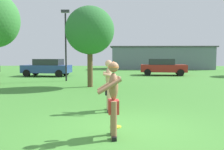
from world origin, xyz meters
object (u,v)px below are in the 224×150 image
at_px(player_with_cap, 113,96).
at_px(frisbee, 116,127).
at_px(car_red_near_post, 163,67).
at_px(tree_right_field, 90,31).
at_px(lamp_post, 66,37).
at_px(player_in_black, 109,84).
at_px(car_blue_mid_lot, 47,67).

relative_size(player_with_cap, frisbee, 6.16).
relative_size(car_red_near_post, tree_right_field, 0.93).
bearing_deg(lamp_post, player_in_black, -70.05).
bearing_deg(car_red_near_post, frisbee, -103.26).
bearing_deg(lamp_post, car_blue_mid_lot, 122.02).
height_order(car_blue_mid_lot, tree_right_field, tree_right_field).
bearing_deg(player_with_cap, player_in_black, 94.65).
height_order(player_with_cap, car_blue_mid_lot, player_with_cap).
bearing_deg(player_in_black, car_blue_mid_lot, 113.83).
distance_m(player_with_cap, car_red_near_post, 19.07).
distance_m(player_with_cap, frisbee, 1.25).
height_order(frisbee, car_red_near_post, car_red_near_post).
distance_m(frisbee, car_red_near_post, 18.29).
xyz_separation_m(car_blue_mid_lot, tree_right_field, (4.88, -7.70, 2.54)).
bearing_deg(car_red_near_post, lamp_post, -144.32).
xyz_separation_m(player_in_black, frisbee, (0.28, -1.95, -0.91)).
xyz_separation_m(player_in_black, tree_right_field, (-1.44, 6.60, 2.45)).
bearing_deg(player_in_black, frisbee, -81.98).
xyz_separation_m(car_red_near_post, lamp_post, (-8.10, -5.82, 2.41)).
distance_m(frisbee, lamp_post, 13.00).
bearing_deg(player_with_cap, lamp_post, 106.81).
bearing_deg(car_blue_mid_lot, player_in_black, -66.17).
distance_m(player_in_black, car_blue_mid_lot, 15.64).
xyz_separation_m(frisbee, lamp_post, (-3.91, 11.97, 3.22)).
distance_m(player_with_cap, car_blue_mid_lot, 18.27).
bearing_deg(car_red_near_post, player_in_black, -105.76).
bearing_deg(tree_right_field, player_with_cap, -79.93).
height_order(player_with_cap, tree_right_field, tree_right_field).
bearing_deg(tree_right_field, frisbee, -78.68).
bearing_deg(car_red_near_post, car_blue_mid_lot, -171.92).
xyz_separation_m(player_in_black, car_red_near_post, (4.47, 15.83, -0.09)).
bearing_deg(tree_right_field, lamp_post, 122.75).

